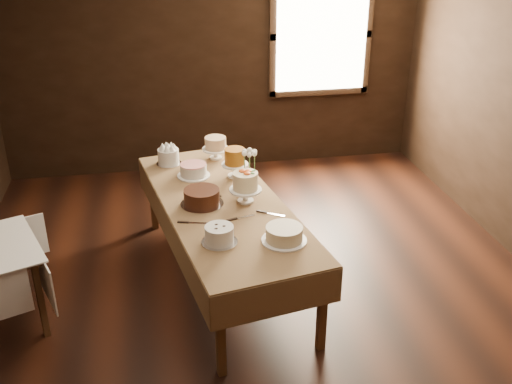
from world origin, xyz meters
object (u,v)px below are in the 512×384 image
(cake_lattice, at_px, (193,171))
(cake_server_a, at_px, (246,217))
(cake_speckled, at_px, (216,149))
(cake_server_b, at_px, (276,215))
(cake_server_c, at_px, (208,191))
(cake_chocolate, at_px, (202,198))
(cake_swirl, at_px, (219,235))
(cake_flowers, at_px, (245,189))
(cake_cream, at_px, (284,234))
(cake_server_d, at_px, (247,184))
(cake_caramel, at_px, (235,164))
(cake_server_e, at_px, (198,223))
(display_table, at_px, (223,208))
(flower_vase, at_px, (250,179))
(cake_meringue, at_px, (169,157))

(cake_lattice, xyz_separation_m, cake_server_a, (0.34, -0.86, -0.05))
(cake_speckled, bearing_deg, cake_server_b, -75.33)
(cake_server_b, bearing_deg, cake_server_c, 163.30)
(cake_chocolate, relative_size, cake_swirl, 1.29)
(cake_flowers, height_order, cake_server_c, cake_flowers)
(cake_cream, bearing_deg, cake_server_d, 95.53)
(cake_speckled, distance_m, cake_flowers, 0.99)
(cake_lattice, xyz_separation_m, cake_flowers, (0.38, -0.60, 0.07))
(cake_lattice, xyz_separation_m, cake_swirl, (0.08, -1.23, 0.01))
(cake_flowers, xyz_separation_m, cake_server_d, (0.07, 0.34, -0.12))
(cake_swirl, distance_m, cake_server_d, 1.04)
(cake_caramel, bearing_deg, cake_server_d, -65.43)
(cake_chocolate, distance_m, cake_server_e, 0.32)
(display_table, distance_m, cake_swirl, 0.67)
(cake_server_c, bearing_deg, cake_server_b, -170.87)
(cake_speckled, bearing_deg, display_table, -93.69)
(cake_server_a, height_order, flower_vase, flower_vase)
(display_table, distance_m, cake_caramel, 0.56)
(cake_meringue, distance_m, cake_server_b, 1.43)
(cake_lattice, relative_size, cake_server_c, 1.35)
(cake_chocolate, bearing_deg, cake_caramel, 55.51)
(cake_server_d, height_order, cake_server_e, same)
(cake_cream, height_order, cake_server_e, cake_cream)
(cake_chocolate, distance_m, cake_server_b, 0.63)
(cake_caramel, distance_m, cake_server_b, 0.83)
(cake_server_a, bearing_deg, flower_vase, 60.48)
(cake_server_d, bearing_deg, flower_vase, -123.07)
(cake_lattice, height_order, cake_cream, cake_cream)
(cake_swirl, xyz_separation_m, cake_cream, (0.47, -0.06, -0.01))
(cake_server_d, bearing_deg, cake_chocolate, 173.65)
(cake_lattice, relative_size, cake_swirl, 1.17)
(display_table, xyz_separation_m, cake_server_a, (0.15, -0.28, 0.06))
(display_table, bearing_deg, cake_meringue, 113.81)
(flower_vase, bearing_deg, cake_meringue, 136.55)
(display_table, relative_size, cake_chocolate, 7.16)
(cake_lattice, bearing_deg, cake_swirl, -86.14)
(cake_lattice, bearing_deg, flower_vase, -34.11)
(cake_swirl, height_order, cake_server_b, cake_swirl)
(display_table, bearing_deg, cake_server_b, -36.93)
(cake_flowers, height_order, cake_server_e, cake_flowers)
(cake_chocolate, bearing_deg, cake_server_e, -100.76)
(display_table, distance_m, flower_vase, 0.40)
(cake_chocolate, relative_size, cake_cream, 1.06)
(cake_lattice, relative_size, cake_server_a, 1.35)
(cake_caramel, relative_size, cake_server_a, 1.17)
(cake_caramel, relative_size, cake_server_d, 1.17)
(cake_speckled, xyz_separation_m, cake_lattice, (-0.25, -0.38, -0.05))
(cake_server_e, bearing_deg, cake_server_c, 91.02)
(cake_swirl, height_order, cake_server_d, cake_swirl)
(display_table, bearing_deg, cake_speckled, 86.31)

